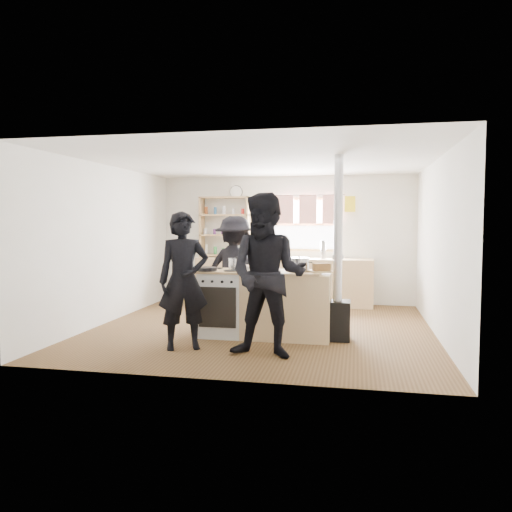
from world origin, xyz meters
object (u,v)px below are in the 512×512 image
object	(u,v)px
stockpot_counter	(299,265)
flue_heater	(337,293)
cooking_island	(265,304)
stockpot_stove	(237,264)
thermos	(323,250)
person_near_left	(184,281)
person_far	(235,269)
skillet_greens	(207,269)
roast_tray	(255,268)
person_near_right	(268,276)
bread_board	(321,269)

from	to	relation	value
stockpot_counter	flue_heater	bearing A→B (deg)	8.45
cooking_island	stockpot_counter	xyz separation A→B (m)	(0.48, -0.03, 0.56)
stockpot_stove	flue_heater	distance (m)	1.46
thermos	person_near_left	world-z (taller)	person_near_left
thermos	flue_heater	xyz separation A→B (m)	(0.38, -2.72, -0.42)
stockpot_stove	person_far	size ratio (longest dim) A/B	0.14
cooking_island	person_near_left	bearing A→B (deg)	-136.98
skillet_greens	person_far	bearing A→B (deg)	83.46
thermos	roast_tray	world-z (taller)	thermos
thermos	person_far	xyz separation A→B (m)	(-1.27, -1.86, -0.22)
cooking_island	person_near_right	size ratio (longest dim) A/B	1.01
thermos	person_near_left	xyz separation A→B (m)	(-1.50, -3.59, -0.20)
roast_tray	person_near_right	distance (m)	1.03
stockpot_stove	person_near_left	world-z (taller)	person_near_left
person_near_right	person_far	bearing A→B (deg)	120.20
thermos	cooking_island	bearing A→B (deg)	-102.56
thermos	bread_board	world-z (taller)	thermos
person_near_left	person_far	size ratio (longest dim) A/B	1.02
roast_tray	cooking_island	bearing A→B (deg)	13.53
person_far	roast_tray	bearing A→B (deg)	136.82
stockpot_counter	person_far	xyz separation A→B (m)	(-1.13, 0.94, -0.18)
roast_tray	person_near_left	xyz separation A→B (m)	(-0.75, -0.79, -0.10)
person_near_right	skillet_greens	bearing A→B (deg)	146.51
skillet_greens	person_far	size ratio (longest dim) A/B	0.20
stockpot_stove	stockpot_counter	xyz separation A→B (m)	(0.90, -0.10, 0.01)
stockpot_stove	flue_heater	xyz separation A→B (m)	(1.42, -0.03, -0.37)
roast_tray	stockpot_counter	distance (m)	0.62
stockpot_counter	flue_heater	distance (m)	0.65
person_near_left	roast_tray	bearing A→B (deg)	20.84
bread_board	person_far	size ratio (longest dim) A/B	0.20
stockpot_counter	skillet_greens	bearing A→B (deg)	-172.72
bread_board	person_far	xyz separation A→B (m)	(-1.43, 0.98, -0.13)
cooking_island	roast_tray	world-z (taller)	roast_tray
person_near_right	stockpot_counter	bearing A→B (deg)	80.85
flue_heater	bread_board	bearing A→B (deg)	-151.53
cooking_island	person_near_right	xyz separation A→B (m)	(0.22, -1.00, 0.51)
stockpot_counter	flue_heater	world-z (taller)	flue_heater
flue_heater	person_near_left	size ratio (longest dim) A/B	1.44
skillet_greens	person_far	xyz separation A→B (m)	(0.13, 1.10, -0.11)
roast_tray	person_near_right	world-z (taller)	person_near_right
stockpot_counter	bread_board	size ratio (longest dim) A/B	0.85
stockpot_counter	thermos	bearing A→B (deg)	87.18
roast_tray	person_near_left	world-z (taller)	person_near_left
stockpot_counter	flue_heater	xyz separation A→B (m)	(0.52, 0.08, -0.38)
stockpot_stove	bread_board	distance (m)	1.21
person_far	stockpot_counter	bearing A→B (deg)	158.60
roast_tray	person_far	world-z (taller)	person_far
thermos	flue_heater	distance (m)	2.78
person_far	stockpot_stove	bearing A→B (deg)	123.71
skillet_greens	person_near_left	bearing A→B (deg)	-99.72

